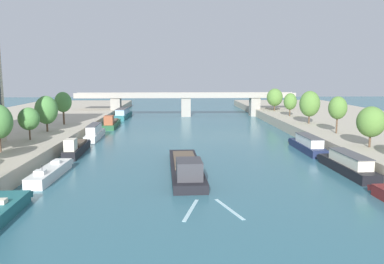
{
  "coord_description": "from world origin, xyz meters",
  "views": [
    {
      "loc": [
        -3.05,
        -17.91,
        12.6
      ],
      "look_at": [
        0.0,
        54.3,
        1.76
      ],
      "focal_mm": 36.01,
      "sensor_mm": 36.0,
      "label": 1
    }
  ],
  "objects": [
    {
      "name": "barge_midriver",
      "position": [
        -1.79,
        29.89,
        0.9
      ],
      "size": [
        4.51,
        20.74,
        3.1
      ],
      "color": "black",
      "rests_on": "ground"
    },
    {
      "name": "moored_boat_right_lone",
      "position": [
        18.73,
        43.83,
        1.12
      ],
      "size": [
        2.56,
        13.13,
        2.67
      ],
      "color": "#1E284C",
      "rests_on": "ground"
    },
    {
      "name": "moored_boat_left_upstream",
      "position": [
        -18.96,
        43.09,
        0.96
      ],
      "size": [
        2.46,
        12.73,
        3.04
      ],
      "color": "black",
      "rests_on": "ground"
    },
    {
      "name": "moored_boat_left_midway",
      "position": [
        -18.54,
        28.93,
        0.67
      ],
      "size": [
        2.52,
        11.96,
        2.37
      ],
      "color": "silver",
      "rests_on": "ground"
    },
    {
      "name": "tree_right_nearest",
      "position": [
        25.75,
        77.78,
        5.84
      ],
      "size": [
        3.26,
        3.26,
        5.8
      ],
      "color": "brown",
      "rests_on": "quay_right"
    },
    {
      "name": "tree_left_midway",
      "position": [
        -26.58,
        44.28,
        5.56
      ],
      "size": [
        3.35,
        3.35,
        5.24
      ],
      "color": "brown",
      "rests_on": "quay_left"
    },
    {
      "name": "bridge_far",
      "position": [
        0.0,
        98.46,
        4.61
      ],
      "size": [
        66.03,
        4.4,
        7.14
      ],
      "color": "#9E998E",
      "rests_on": "ground"
    },
    {
      "name": "moored_boat_left_second",
      "position": [
        -19.1,
        57.92,
        1.22
      ],
      "size": [
        2.49,
        13.24,
        2.93
      ],
      "color": "silver",
      "rests_on": "ground"
    },
    {
      "name": "wake_behind_barge",
      "position": [
        0.11,
        16.73,
        0.01
      ],
      "size": [
        5.6,
        5.99,
        0.03
      ],
      "color": "#A5D1DB",
      "rests_on": "ground"
    },
    {
      "name": "tree_left_by_lamp",
      "position": [
        -26.68,
        63.76,
        6.83
      ],
      "size": [
        3.5,
        3.5,
        6.83
      ],
      "color": "brown",
      "rests_on": "quay_left"
    },
    {
      "name": "tree_left_past_mid",
      "position": [
        -26.8,
        53.43,
        6.14
      ],
      "size": [
        4.09,
        4.09,
        6.6
      ],
      "color": "brown",
      "rests_on": "quay_left"
    },
    {
      "name": "tree_right_by_lamp",
      "position": [
        25.68,
        49.05,
        6.7
      ],
      "size": [
        3.24,
        3.24,
        6.61
      ],
      "color": "brown",
      "rests_on": "quay_right"
    },
    {
      "name": "tree_right_far",
      "position": [
        25.47,
        62.79,
        6.4
      ],
      "size": [
        4.27,
        4.27,
        6.99
      ],
      "color": "brown",
      "rests_on": "quay_right"
    },
    {
      "name": "moored_boat_right_downstream",
      "position": [
        19.05,
        29.61,
        1.12
      ],
      "size": [
        2.92,
        13.51,
        2.68
      ],
      "color": "black",
      "rests_on": "ground"
    },
    {
      "name": "moored_boat_left_downstream",
      "position": [
        -18.49,
        94.64,
        1.21
      ],
      "size": [
        3.52,
        16.77,
        2.9
      ],
      "color": "#23666B",
      "rests_on": "ground"
    },
    {
      "name": "tree_right_distant",
      "position": [
        25.54,
        92.25,
        6.04
      ],
      "size": [
        4.53,
        4.53,
        6.43
      ],
      "color": "brown",
      "rests_on": "quay_right"
    },
    {
      "name": "moored_boat_left_gap_after",
      "position": [
        -18.6,
        74.97,
        0.95
      ],
      "size": [
        3.2,
        15.39,
        3.23
      ],
      "color": "#235633",
      "rests_on": "ground"
    },
    {
      "name": "tree_right_third",
      "position": [
        25.0,
        35.81,
        5.85
      ],
      "size": [
        3.99,
        3.99,
        5.93
      ],
      "color": "brown",
      "rests_on": "quay_right"
    }
  ]
}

